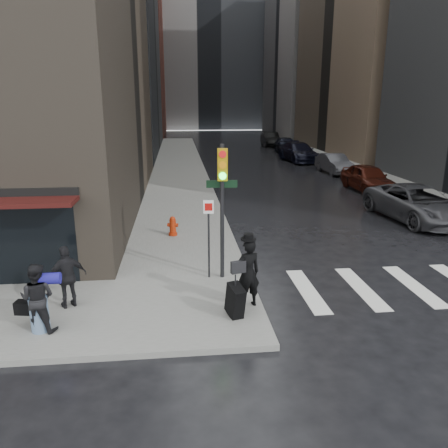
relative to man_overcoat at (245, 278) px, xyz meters
The scene contains 18 objects.
ground 1.81m from the man_overcoat, behind, with size 140.00×140.00×0.00m, color black.
sidewalk_left 27.23m from the man_overcoat, 93.20° to the left, with size 4.00×50.00×0.15m, color slate.
sidewalk_right 29.71m from the man_overcoat, 66.20° to the left, with size 3.00×50.00×0.15m, color slate.
crosswalk 6.17m from the man_overcoat, 11.11° to the left, with size 8.50×3.00×0.01m.
bldg_left_far 64.97m from the man_overcoat, 103.14° to the left, with size 22.00×20.00×26.00m, color #58261E.
bldg_right_far 64.16m from the man_overcoat, 67.18° to the left, with size 22.00×20.00×25.00m, color slate.
bldg_distant 79.73m from the man_overcoat, 86.72° to the left, with size 40.00×12.00×32.00m, color slate.
man_overcoat is the anchor object (origin of this frame).
man_jeans 4.85m from the man_overcoat, behind, with size 1.14×0.76×1.62m.
man_greycoat 4.46m from the man_overcoat, behind, with size 1.02×0.80×1.62m.
traffic_light 2.65m from the man_overcoat, 101.56° to the left, with size 0.98×0.46×3.92m.
fire_hydrant 6.72m from the man_overcoat, 106.11° to the left, with size 0.44×0.33×0.76m.
parked_car_0 12.11m from the man_overcoat, 41.79° to the left, with size 2.60×5.63×1.56m, color #3E3E43.
parked_car_1 17.62m from the man_overcoat, 56.82° to the left, with size 1.86×4.62×1.57m, color #40150C.
parked_car_2 23.65m from the man_overcoat, 64.99° to the left, with size 1.50×4.31×1.42m, color #404045.
parked_car_3 29.55m from the man_overcoat, 72.06° to the left, with size 2.33×5.72×1.66m, color black.
parked_car_4 36.08m from the man_overcoat, 74.62° to the left, with size 1.93×4.80×1.64m, color black.
parked_car_5 42.52m from the man_overcoat, 77.27° to the left, with size 1.72×4.94×1.63m, color black.
Camera 1 is at (-0.07, -10.15, 5.22)m, focal length 35.00 mm.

